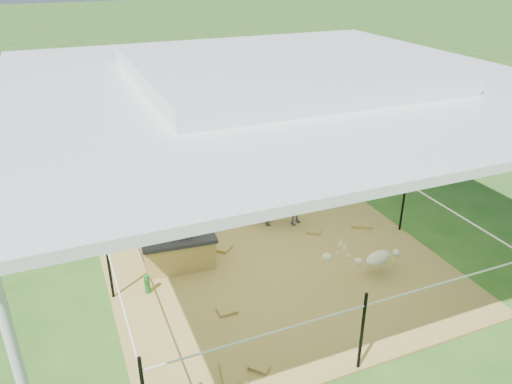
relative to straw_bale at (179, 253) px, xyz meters
name	(u,v)px	position (x,y,z in m)	size (l,w,h in m)	color
ground	(272,261)	(1.27, -0.37, -0.24)	(90.00, 90.00, 0.00)	#2D5919
hay_patch	(272,260)	(1.27, -0.37, -0.23)	(4.60, 4.60, 0.03)	brown
canopy_tent	(275,76)	(1.27, -0.37, 2.45)	(6.30, 6.30, 2.90)	silver
rope_fence	(273,222)	(1.27, -0.37, 0.40)	(4.54, 4.54, 1.00)	black
straw_bale	(179,253)	(0.00, 0.00, 0.00)	(0.96, 0.48, 0.43)	#A2743A
dark_cloth	(178,238)	(0.00, 0.00, 0.24)	(1.02, 0.53, 0.05)	black
woman	(182,201)	(0.10, 0.00, 0.79)	(0.42, 0.28, 1.15)	#A91410
green_bottle	(147,284)	(-0.55, -0.45, -0.08)	(0.07, 0.07, 0.27)	#176A20
pony	(283,205)	(1.83, 0.46, 0.17)	(0.42, 0.92, 0.78)	#4E4E53
pink_hat	(284,180)	(1.83, 0.46, 0.62)	(0.24, 0.24, 0.11)	#FF93CB
foal	(378,256)	(2.46, -1.25, 0.07)	(1.03, 0.57, 0.57)	#C5BA90
trash_barrel	(290,101)	(4.51, 5.64, 0.26)	(0.65, 0.65, 1.00)	#1834B4
picnic_table_near	(199,92)	(2.74, 8.08, 0.12)	(1.74, 1.25, 0.72)	brown
picnic_table_far	(291,79)	(6.00, 8.62, 0.08)	(1.53, 1.11, 0.64)	brown
distant_person	(243,82)	(3.99, 7.78, 0.35)	(0.57, 0.45, 1.18)	#3580C9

